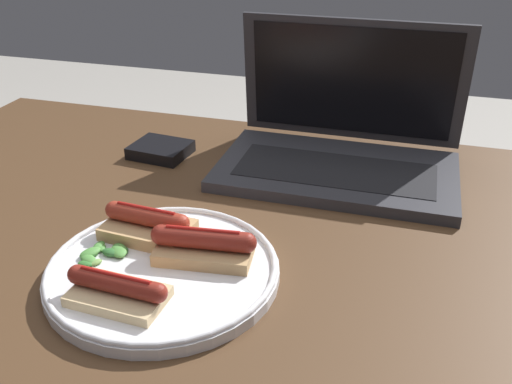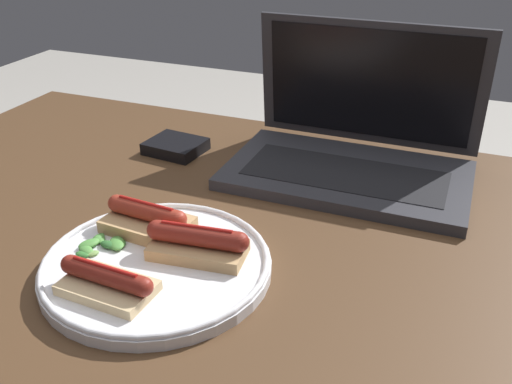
% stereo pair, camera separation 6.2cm
% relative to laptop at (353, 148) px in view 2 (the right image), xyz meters
% --- Properties ---
extents(desk, '(1.36, 0.74, 0.73)m').
position_rel_laptop_xyz_m(desk, '(-0.06, -0.21, -0.14)').
color(desk, '#4C331E').
rests_on(desk, ground_plane).
extents(laptop, '(0.38, 0.25, 0.23)m').
position_rel_laptop_xyz_m(laptop, '(0.00, 0.00, 0.00)').
color(laptop, '#2D2D33').
rests_on(laptop, desk).
extents(plate, '(0.28, 0.28, 0.02)m').
position_rel_laptop_xyz_m(plate, '(-0.15, -0.36, -0.03)').
color(plate, silver).
rests_on(plate, desk).
extents(sausage_toast_left, '(0.13, 0.07, 0.04)m').
position_rel_laptop_xyz_m(sausage_toast_left, '(-0.11, -0.33, -0.01)').
color(sausage_toast_left, tan).
rests_on(sausage_toast_left, plate).
extents(sausage_toast_middle, '(0.12, 0.08, 0.04)m').
position_rel_laptop_xyz_m(sausage_toast_middle, '(-0.20, -0.30, -0.01)').
color(sausage_toast_middle, tan).
rests_on(sausage_toast_middle, plate).
extents(sausage_toast_right, '(0.12, 0.07, 0.04)m').
position_rel_laptop_xyz_m(sausage_toast_right, '(-0.17, -0.43, -0.01)').
color(sausage_toast_right, '#D6B784').
rests_on(sausage_toast_right, plate).
extents(salad_pile, '(0.06, 0.06, 0.01)m').
position_rel_laptop_xyz_m(salad_pile, '(-0.23, -0.36, -0.02)').
color(salad_pile, '#4C8E3D').
rests_on(salad_pile, plate).
extents(external_drive, '(0.10, 0.09, 0.02)m').
position_rel_laptop_xyz_m(external_drive, '(-0.31, -0.04, -0.03)').
color(external_drive, black).
rests_on(external_drive, desk).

